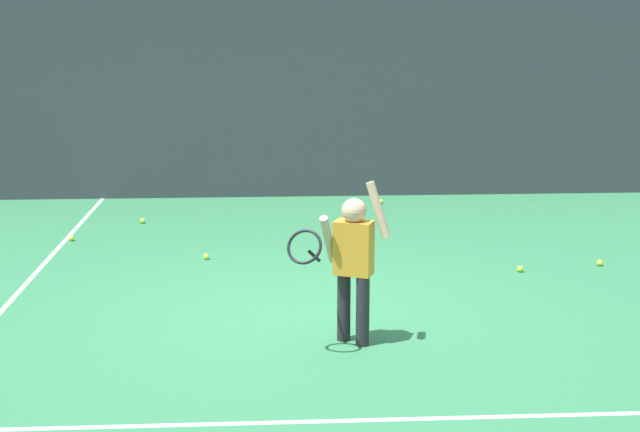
# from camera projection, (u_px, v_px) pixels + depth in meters

# --- Properties ---
(ground_plane) EXTENTS (20.00, 20.00, 0.00)m
(ground_plane) POSITION_uv_depth(u_px,v_px,m) (298.00, 314.00, 8.03)
(ground_plane) COLOR #2D7247
(court_line_baseline) EXTENTS (9.00, 0.05, 0.00)m
(court_line_baseline) POSITION_uv_depth(u_px,v_px,m) (309.00, 422.00, 5.89)
(court_line_baseline) COLOR white
(court_line_baseline) RESTS_ON ground
(court_line_sideline) EXTENTS (0.05, 9.00, 0.00)m
(court_line_sideline) POSITION_uv_depth(u_px,v_px,m) (23.00, 287.00, 8.85)
(court_line_sideline) COLOR white
(court_line_sideline) RESTS_ON ground
(back_fence_windscreen) EXTENTS (13.33, 0.08, 2.86)m
(back_fence_windscreen) POSITION_uv_depth(u_px,v_px,m) (284.00, 100.00, 13.03)
(back_fence_windscreen) COLOR #383D42
(back_fence_windscreen) RESTS_ON ground
(fence_post_1) EXTENTS (0.09, 0.09, 3.01)m
(fence_post_1) POSITION_uv_depth(u_px,v_px,m) (284.00, 94.00, 13.07)
(fence_post_1) COLOR slate
(fence_post_1) RESTS_ON ground
(tennis_player) EXTENTS (0.86, 0.56, 1.35)m
(tennis_player) POSITION_uv_depth(u_px,v_px,m) (352.00, 257.00, 7.17)
(tennis_player) COLOR #232326
(tennis_player) RESTS_ON ground
(tennis_ball_0) EXTENTS (0.07, 0.07, 0.07)m
(tennis_ball_0) POSITION_uv_depth(u_px,v_px,m) (520.00, 269.00, 9.36)
(tennis_ball_0) COLOR #CCE033
(tennis_ball_0) RESTS_ON ground
(tennis_ball_1) EXTENTS (0.07, 0.07, 0.07)m
(tennis_ball_1) POSITION_uv_depth(u_px,v_px,m) (381.00, 202.00, 12.78)
(tennis_ball_1) COLOR #CCE033
(tennis_ball_1) RESTS_ON ground
(tennis_ball_3) EXTENTS (0.07, 0.07, 0.07)m
(tennis_ball_3) POSITION_uv_depth(u_px,v_px,m) (72.00, 238.00, 10.66)
(tennis_ball_3) COLOR #CCE033
(tennis_ball_3) RESTS_ON ground
(tennis_ball_4) EXTENTS (0.07, 0.07, 0.07)m
(tennis_ball_4) POSITION_uv_depth(u_px,v_px,m) (143.00, 221.00, 11.57)
(tennis_ball_4) COLOR #CCE033
(tennis_ball_4) RESTS_ON ground
(tennis_ball_5) EXTENTS (0.07, 0.07, 0.07)m
(tennis_ball_5) POSITION_uv_depth(u_px,v_px,m) (600.00, 263.00, 9.59)
(tennis_ball_5) COLOR #CCE033
(tennis_ball_5) RESTS_ON ground
(tennis_ball_7) EXTENTS (0.07, 0.07, 0.07)m
(tennis_ball_7) POSITION_uv_depth(u_px,v_px,m) (206.00, 257.00, 9.84)
(tennis_ball_7) COLOR #CCE033
(tennis_ball_7) RESTS_ON ground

